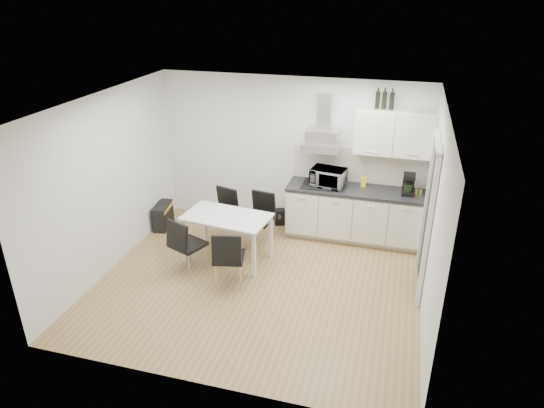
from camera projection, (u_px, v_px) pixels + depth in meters
The scene contains 15 objects.
ground at pixel (258, 283), 6.97m from camera, with size 4.50×4.50×0.00m, color #A1814D.
wall_back at pixel (292, 154), 8.18m from camera, with size 4.50×0.10×2.60m, color white.
wall_front at pixel (196, 283), 4.68m from camera, with size 4.50×0.10×2.60m, color white.
wall_left at pixel (108, 184), 6.97m from camera, with size 0.10×4.00×2.60m, color white.
wall_right at pixel (434, 221), 5.88m from camera, with size 0.10×4.00×2.60m, color white.
ceiling at pixel (255, 104), 5.89m from camera, with size 4.50×4.50×0.00m, color white.
doorway at pixel (427, 220), 6.48m from camera, with size 0.08×1.04×2.10m, color white.
kitchenette at pixel (359, 193), 7.86m from camera, with size 2.22×0.64×2.52m.
dining_table at pixel (227, 221), 7.31m from camera, with size 1.35×0.87×0.75m.
chair_far_left at pixel (221, 216), 7.98m from camera, with size 0.44×0.50×0.88m, color black, non-canonical shape.
chair_far_right at pixel (259, 220), 7.82m from camera, with size 0.44×0.50×0.88m, color black, non-canonical shape.
chair_near_left at pixel (189, 245), 7.09m from camera, with size 0.44×0.50×0.88m, color black, non-canonical shape.
chair_near_right at pixel (229, 258), 6.76m from camera, with size 0.44×0.50×0.88m, color black, non-canonical shape.
guitar_amp at pixel (163, 216), 8.49m from camera, with size 0.30×0.55×0.43m.
floor_speaker at pixel (280, 217), 8.62m from camera, with size 0.17×0.15×0.28m, color black.
Camera 1 is at (1.76, -5.59, 3.94)m, focal length 32.00 mm.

